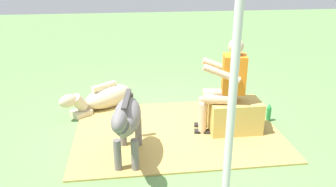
% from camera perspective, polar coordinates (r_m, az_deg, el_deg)
% --- Properties ---
extents(ground_plane, '(24.00, 24.00, 0.00)m').
position_cam_1_polar(ground_plane, '(4.95, -0.35, -6.05)').
color(ground_plane, '#608C4C').
extents(hay_patch, '(2.87, 2.04, 0.02)m').
position_cam_1_polar(hay_patch, '(4.87, 1.58, -6.39)').
color(hay_patch, tan).
rests_on(hay_patch, ground).
extents(hay_bale, '(0.72, 0.44, 0.47)m').
position_cam_1_polar(hay_bale, '(4.88, 11.10, -3.83)').
color(hay_bale, tan).
rests_on(hay_bale, ground).
extents(person_seated, '(0.70, 0.50, 1.35)m').
position_cam_1_polar(person_seated, '(4.66, 9.57, 1.84)').
color(person_seated, '#D8AD8C').
rests_on(person_seated, ground).
extents(pony_standing, '(0.41, 1.35, 0.94)m').
position_cam_1_polar(pony_standing, '(3.96, -7.00, -4.35)').
color(pony_standing, slate).
rests_on(pony_standing, ground).
extents(pony_lying, '(1.22, 1.04, 0.42)m').
position_cam_1_polar(pony_lying, '(5.66, -10.75, -0.67)').
color(pony_lying, beige).
rests_on(pony_lying, ground).
extents(soda_bottle, '(0.07, 0.07, 0.28)m').
position_cam_1_polar(soda_bottle, '(5.37, 16.61, -3.11)').
color(soda_bottle, '#268C3F').
rests_on(soda_bottle, ground).
extents(tent_pole_left, '(0.06, 0.06, 2.59)m').
position_cam_1_polar(tent_pole_left, '(2.39, 10.60, -3.45)').
color(tent_pole_left, silver).
rests_on(tent_pole_left, ground).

